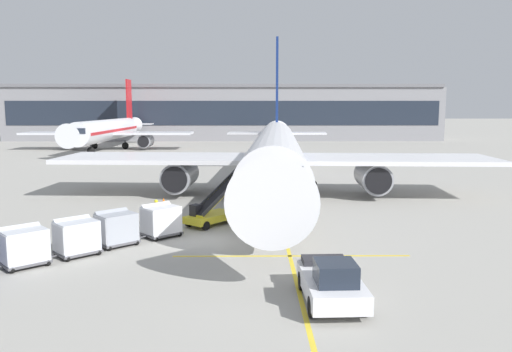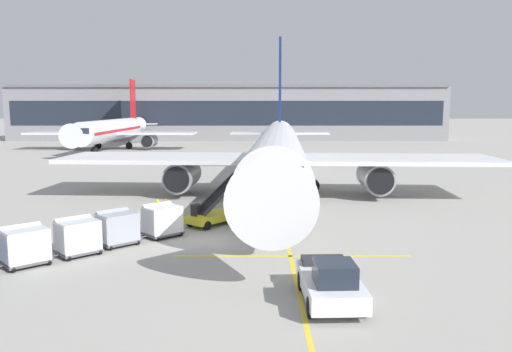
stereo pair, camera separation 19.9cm
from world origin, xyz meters
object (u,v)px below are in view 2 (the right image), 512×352
(belt_loader, at_px, (212,210))
(baggage_cart_lead, at_px, (160,220))
(parked_airplane, at_px, (276,153))
(safety_cone_engine_keepout, at_px, (164,202))
(distant_airplane, at_px, (110,130))
(pushback_tug, at_px, (329,282))
(baggage_cart_third, at_px, (76,236))
(ground_crew_by_carts, at_px, (156,211))
(ground_crew_by_loader, at_px, (164,217))
(baggage_cart_second, at_px, (115,227))
(baggage_cart_fourth, at_px, (23,245))

(belt_loader, distance_m, baggage_cart_lead, 4.14)
(parked_airplane, bearing_deg, safety_cone_engine_keepout, -149.15)
(distant_airplane, bearing_deg, pushback_tug, -68.07)
(belt_loader, height_order, baggage_cart_third, belt_loader)
(belt_loader, bearing_deg, ground_crew_by_carts, -168.42)
(safety_cone_engine_keepout, xyz_separation_m, distant_airplane, (-18.75, 51.87, 3.02))
(parked_airplane, relative_size, baggage_cart_lead, 18.44)
(distant_airplane, bearing_deg, baggage_cart_third, -75.60)
(baggage_cart_third, relative_size, pushback_tug, 0.57)
(baggage_cart_lead, distance_m, safety_cone_engine_keepout, 8.82)
(pushback_tug, xyz_separation_m, safety_cone_engine_keepout, (-9.67, 18.72, -0.48))
(belt_loader, relative_size, safety_cone_engine_keepout, 6.76)
(safety_cone_engine_keepout, distance_m, distant_airplane, 55.24)
(baggage_cart_lead, height_order, ground_crew_by_loader, baggage_cart_lead)
(baggage_cart_lead, relative_size, ground_crew_by_carts, 1.46)
(parked_airplane, relative_size, safety_cone_engine_keepout, 67.13)
(distant_airplane, bearing_deg, baggage_cart_second, -73.91)
(pushback_tug, relative_size, distant_airplane, 0.11)
(baggage_cart_lead, xyz_separation_m, pushback_tug, (8.33, -10.02, -0.17))
(baggage_cart_second, height_order, ground_crew_by_carts, baggage_cart_second)
(baggage_cart_lead, xyz_separation_m, baggage_cart_fourth, (-5.48, -5.40, 0.00))
(baggage_cart_lead, bearing_deg, pushback_tug, -50.27)
(parked_airplane, xyz_separation_m, distant_airplane, (-27.42, 46.69, -0.27))
(baggage_cart_second, bearing_deg, pushback_tug, -38.13)
(baggage_cart_third, relative_size, distant_airplane, 0.07)
(distant_airplane, bearing_deg, safety_cone_engine_keepout, -70.13)
(ground_crew_by_loader, bearing_deg, belt_loader, 42.78)
(ground_crew_by_loader, height_order, ground_crew_by_carts, same)
(baggage_cart_lead, height_order, pushback_tug, baggage_cart_lead)
(baggage_cart_second, xyz_separation_m, ground_crew_by_carts, (1.40, 4.22, -0.00))
(belt_loader, xyz_separation_m, baggage_cart_third, (-6.36, -6.76, 0.07))
(baggage_cart_lead, bearing_deg, baggage_cart_fourth, -135.41)
(baggage_cart_lead, height_order, safety_cone_engine_keepout, baggage_cart_lead)
(parked_airplane, distance_m, baggage_cart_second, 18.52)
(ground_crew_by_loader, xyz_separation_m, distant_airplane, (-20.22, 59.94, 2.36))
(baggage_cart_fourth, distance_m, distant_airplane, 67.60)
(baggage_cart_fourth, xyz_separation_m, distant_airplane, (-14.61, 65.96, 2.36))
(parked_airplane, height_order, baggage_cart_third, parked_airplane)
(parked_airplane, bearing_deg, belt_loader, -112.89)
(baggage_cart_third, xyz_separation_m, ground_crew_by_loader, (3.72, 4.31, -0.00))
(baggage_cart_second, height_order, baggage_cart_third, same)
(baggage_cart_second, distance_m, baggage_cart_third, 2.37)
(baggage_cart_lead, xyz_separation_m, safety_cone_engine_keepout, (-1.34, 8.69, -0.66))
(belt_loader, distance_m, ground_crew_by_carts, 3.53)
(baggage_cart_third, bearing_deg, baggage_cart_second, 50.54)
(parked_airplane, relative_size, ground_crew_by_loader, 27.00)
(distant_airplane, bearing_deg, ground_crew_by_carts, -71.56)
(belt_loader, relative_size, ground_crew_by_loader, 2.72)
(belt_loader, xyz_separation_m, baggage_cart_second, (-4.85, -4.92, 0.07))
(belt_loader, height_order, baggage_cart_fourth, belt_loader)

